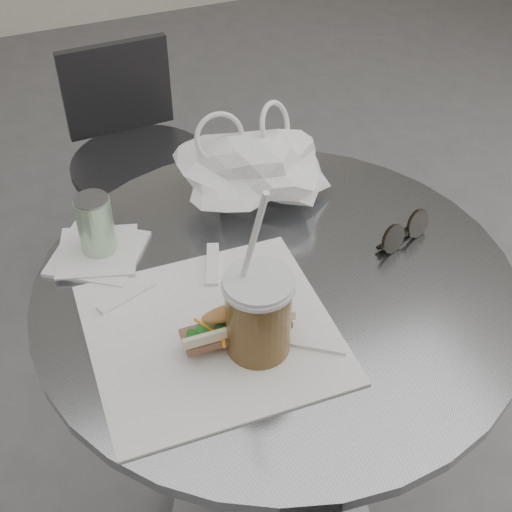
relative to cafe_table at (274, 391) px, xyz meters
name	(u,v)px	position (x,y,z in m)	size (l,w,h in m)	color
cafe_table	(274,391)	(0.00, 0.00, 0.00)	(0.76, 0.76, 0.74)	slate
chair_far	(142,194)	(-0.03, 0.88, -0.15)	(0.37, 0.38, 0.70)	#2F2F31
sandwich_paper	(212,333)	(-0.13, -0.06, 0.28)	(0.35, 0.33, 0.00)	white
banh_mi	(235,325)	(-0.10, -0.09, 0.31)	(0.19, 0.08, 0.06)	tan
iced_coffee	(258,314)	(-0.08, -0.11, 0.34)	(0.10, 0.10, 0.29)	brown
sunglasses	(404,232)	(0.23, 0.01, 0.29)	(0.11, 0.06, 0.05)	black
plastic_bag	(253,170)	(0.04, 0.21, 0.34)	(0.25, 0.19, 0.12)	white
napkin_stack	(98,253)	(-0.24, 0.17, 0.28)	(0.19, 0.19, 0.01)	white
drink_can	(96,226)	(-0.24, 0.17, 0.33)	(0.06, 0.06, 0.11)	#5D9B5A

